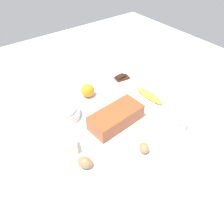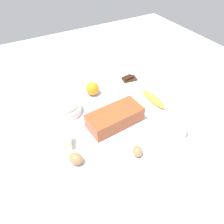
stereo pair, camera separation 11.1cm
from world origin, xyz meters
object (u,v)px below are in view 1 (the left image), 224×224
(sugar_bowl, at_px, (65,112))
(butter_block, at_px, (67,147))
(egg_beside_bowl, at_px, (85,162))
(loaf_pan, at_px, (116,117))
(orange_fruit, at_px, (88,90))
(flour_bowl, at_px, (175,121))
(egg_near_butter, at_px, (144,148))
(chocolate_plate, at_px, (122,79))
(banana, at_px, (150,96))

(sugar_bowl, bearing_deg, butter_block, 63.09)
(butter_block, bearing_deg, egg_beside_bowl, 101.94)
(loaf_pan, bearing_deg, orange_fruit, -95.99)
(flour_bowl, height_order, sugar_bowl, sugar_bowl)
(egg_near_butter, distance_m, chocolate_plate, 0.58)
(egg_near_butter, bearing_deg, chocolate_plate, -119.07)
(flour_bowl, distance_m, orange_fruit, 0.52)
(orange_fruit, bearing_deg, chocolate_plate, -178.25)
(banana, xyz_separation_m, chocolate_plate, (0.01, -0.25, -0.01))
(sugar_bowl, distance_m, banana, 0.49)
(sugar_bowl, xyz_separation_m, butter_block, (0.10, 0.21, -0.01))
(orange_fruit, xyz_separation_m, egg_beside_bowl, (0.27, 0.40, -0.01))
(banana, xyz_separation_m, butter_block, (0.57, 0.05, 0.01))
(banana, relative_size, orange_fruit, 2.42)
(sugar_bowl, height_order, egg_beside_bowl, sugar_bowl)
(orange_fruit, bearing_deg, egg_beside_bowl, 56.04)
(sugar_bowl, distance_m, butter_block, 0.23)
(loaf_pan, bearing_deg, egg_beside_bowl, 20.86)
(sugar_bowl, bearing_deg, chocolate_plate, -168.65)
(butter_block, height_order, egg_near_butter, butter_block)
(sugar_bowl, relative_size, egg_beside_bowl, 2.25)
(egg_beside_bowl, bearing_deg, orange_fruit, -123.96)
(loaf_pan, xyz_separation_m, egg_beside_bowl, (0.26, 0.12, -0.02))
(banana, height_order, egg_near_butter, egg_near_butter)
(loaf_pan, xyz_separation_m, banana, (-0.28, -0.04, -0.02))
(flour_bowl, height_order, orange_fruit, orange_fruit)
(butter_block, xyz_separation_m, egg_near_butter, (-0.28, 0.21, -0.01))
(egg_near_butter, bearing_deg, orange_fruit, -91.93)
(chocolate_plate, bearing_deg, orange_fruit, 1.75)
(butter_block, bearing_deg, chocolate_plate, -151.99)
(sugar_bowl, xyz_separation_m, chocolate_plate, (-0.45, -0.09, -0.03))
(banana, distance_m, chocolate_plate, 0.25)
(egg_near_butter, height_order, chocolate_plate, egg_near_butter)
(egg_near_butter, bearing_deg, egg_beside_bowl, -20.16)
(sugar_bowl, relative_size, banana, 0.79)
(flour_bowl, bearing_deg, egg_beside_bowl, -7.98)
(sugar_bowl, xyz_separation_m, orange_fruit, (-0.19, -0.08, 0.00))
(butter_block, height_order, egg_beside_bowl, butter_block)
(sugar_bowl, relative_size, orange_fruit, 1.91)
(loaf_pan, distance_m, flour_bowl, 0.30)
(orange_fruit, height_order, butter_block, orange_fruit)
(banana, bearing_deg, sugar_bowl, -18.59)
(butter_block, height_order, chocolate_plate, butter_block)
(flour_bowl, distance_m, egg_near_butter, 0.24)
(flour_bowl, height_order, butter_block, flour_bowl)
(flour_bowl, distance_m, egg_beside_bowl, 0.49)
(loaf_pan, relative_size, orange_fruit, 3.68)
(egg_near_butter, bearing_deg, banana, -138.25)
(butter_block, bearing_deg, orange_fruit, -135.58)
(orange_fruit, bearing_deg, sugar_bowl, 23.56)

